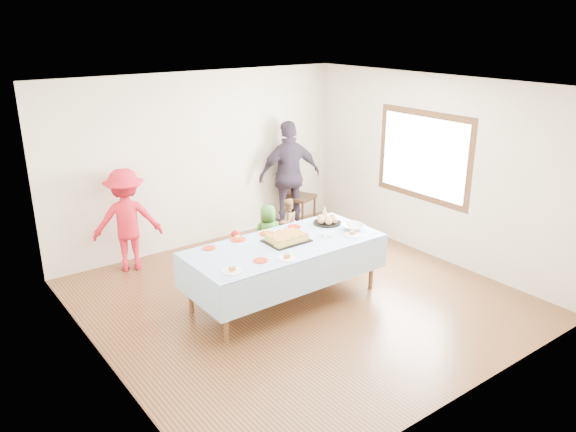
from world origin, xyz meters
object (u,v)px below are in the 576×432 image
(party_table, at_px, (285,247))
(dining_chair, at_px, (294,191))
(birthday_cake, at_px, (286,238))
(adult_left, at_px, (127,220))

(party_table, height_order, dining_chair, dining_chair)
(party_table, bearing_deg, birthday_cake, 36.57)
(birthday_cake, distance_m, adult_left, 2.43)
(birthday_cake, bearing_deg, dining_chair, 50.65)
(party_table, distance_m, dining_chair, 2.86)
(party_table, bearing_deg, adult_left, 119.84)
(party_table, distance_m, adult_left, 2.43)
(dining_chair, distance_m, adult_left, 3.04)
(birthday_cake, bearing_deg, adult_left, 121.53)
(birthday_cake, relative_size, adult_left, 0.36)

